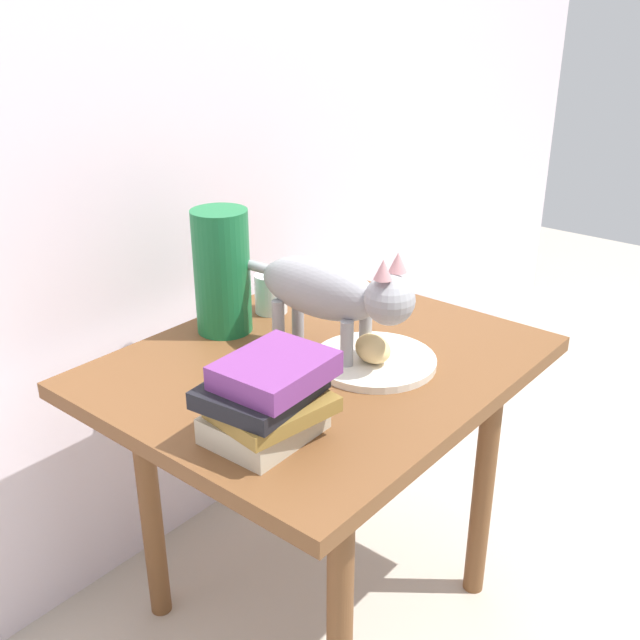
{
  "coord_description": "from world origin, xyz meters",
  "views": [
    {
      "loc": [
        -0.96,
        -0.8,
        1.22
      ],
      "look_at": [
        0.0,
        0.0,
        0.67
      ],
      "focal_mm": 41.57,
      "sensor_mm": 36.0,
      "label": 1
    }
  ],
  "objects_px": {
    "plate": "(374,361)",
    "cat": "(332,292)",
    "book_stack": "(268,398)",
    "green_vase": "(222,272)",
    "candle_jar": "(271,295)",
    "side_table": "(320,396)",
    "bread_roll": "(373,349)"
  },
  "relations": [
    {
      "from": "cat",
      "to": "candle_jar",
      "type": "relative_size",
      "value": 5.64
    },
    {
      "from": "green_vase",
      "to": "side_table",
      "type": "bearing_deg",
      "value": -84.7
    },
    {
      "from": "plate",
      "to": "book_stack",
      "type": "relative_size",
      "value": 1.17
    },
    {
      "from": "bread_roll",
      "to": "candle_jar",
      "type": "relative_size",
      "value": 0.94
    },
    {
      "from": "cat",
      "to": "book_stack",
      "type": "xyz_separation_m",
      "value": [
        -0.27,
        -0.1,
        -0.07
      ]
    },
    {
      "from": "bread_roll",
      "to": "plate",
      "type": "bearing_deg",
      "value": 22.11
    },
    {
      "from": "candle_jar",
      "to": "book_stack",
      "type": "bearing_deg",
      "value": -137.36
    },
    {
      "from": "side_table",
      "to": "book_stack",
      "type": "bearing_deg",
      "value": -156.97
    },
    {
      "from": "bread_roll",
      "to": "book_stack",
      "type": "height_order",
      "value": "book_stack"
    },
    {
      "from": "green_vase",
      "to": "candle_jar",
      "type": "height_order",
      "value": "green_vase"
    },
    {
      "from": "plate",
      "to": "bread_roll",
      "type": "relative_size",
      "value": 2.88
    },
    {
      "from": "green_vase",
      "to": "candle_jar",
      "type": "relative_size",
      "value": 2.96
    },
    {
      "from": "plate",
      "to": "cat",
      "type": "distance_m",
      "value": 0.15
    },
    {
      "from": "book_stack",
      "to": "bread_roll",
      "type": "bearing_deg",
      "value": 2.27
    },
    {
      "from": "side_table",
      "to": "green_vase",
      "type": "bearing_deg",
      "value": 95.3
    },
    {
      "from": "side_table",
      "to": "cat",
      "type": "distance_m",
      "value": 0.21
    },
    {
      "from": "cat",
      "to": "book_stack",
      "type": "relative_size",
      "value": 2.44
    },
    {
      "from": "cat",
      "to": "book_stack",
      "type": "height_order",
      "value": "cat"
    },
    {
      "from": "plate",
      "to": "green_vase",
      "type": "bearing_deg",
      "value": 101.93
    },
    {
      "from": "bread_roll",
      "to": "side_table",
      "type": "bearing_deg",
      "value": 109.13
    },
    {
      "from": "plate",
      "to": "green_vase",
      "type": "distance_m",
      "value": 0.35
    },
    {
      "from": "plate",
      "to": "bread_roll",
      "type": "distance_m",
      "value": 0.04
    },
    {
      "from": "side_table",
      "to": "plate",
      "type": "bearing_deg",
      "value": -62.8
    },
    {
      "from": "side_table",
      "to": "candle_jar",
      "type": "distance_m",
      "value": 0.28
    },
    {
      "from": "bread_roll",
      "to": "cat",
      "type": "xyz_separation_m",
      "value": [
        -0.02,
        0.08,
        0.09
      ]
    },
    {
      "from": "plate",
      "to": "candle_jar",
      "type": "xyz_separation_m",
      "value": [
        0.06,
        0.32,
        0.03
      ]
    },
    {
      "from": "cat",
      "to": "green_vase",
      "type": "distance_m",
      "value": 0.25
    },
    {
      "from": "green_vase",
      "to": "candle_jar",
      "type": "bearing_deg",
      "value": -3.86
    },
    {
      "from": "book_stack",
      "to": "green_vase",
      "type": "distance_m",
      "value": 0.42
    },
    {
      "from": "plate",
      "to": "book_stack",
      "type": "bearing_deg",
      "value": -176.8
    },
    {
      "from": "plate",
      "to": "cat",
      "type": "relative_size",
      "value": 0.48
    },
    {
      "from": "side_table",
      "to": "green_vase",
      "type": "relative_size",
      "value": 3.13
    }
  ]
}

